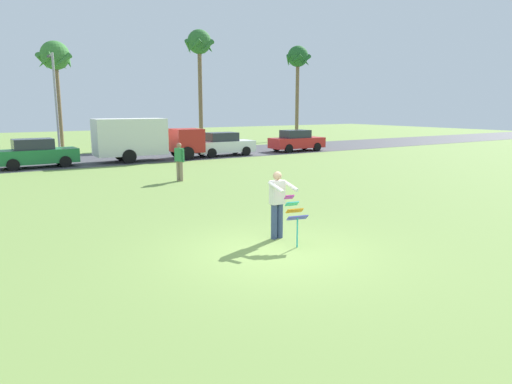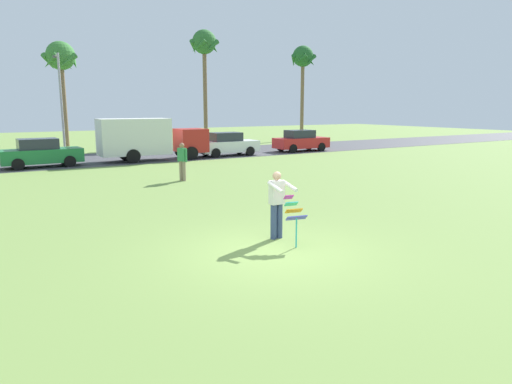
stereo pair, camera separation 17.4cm
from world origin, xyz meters
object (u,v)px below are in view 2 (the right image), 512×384
object	(u,v)px
parked_car_green	(41,153)
palm_tree_right_near	(61,60)
kite_held	(294,213)
palm_tree_centre_far	(204,48)
person_kite_flyer	(277,202)
streetlight_pole	(61,97)
parked_car_white	(227,144)
parked_truck_red_cab	(147,138)
parked_car_red	(301,141)
person_walker_near	(182,160)
palm_tree_far_left	(303,61)

from	to	relation	value
parked_car_green	palm_tree_right_near	xyz separation A→B (m)	(2.99, 9.76, 5.96)
kite_held	palm_tree_centre_far	world-z (taller)	palm_tree_centre_far
person_kite_flyer	streetlight_pole	xyz separation A→B (m)	(-0.86, 25.98, 3.05)
parked_car_white	palm_tree_centre_far	distance (m)	13.14
person_kite_flyer	parked_car_white	xyz separation A→B (m)	(8.48, 18.62, -0.18)
parked_truck_red_cab	parked_car_red	distance (m)	11.95
parked_car_red	person_walker_near	bearing A→B (deg)	-146.84
kite_held	palm_tree_right_near	world-z (taller)	palm_tree_right_near
palm_tree_centre_far	kite_held	bearing A→B (deg)	-111.63
palm_tree_right_near	palm_tree_centre_far	size ratio (longest dim) A/B	0.81
parked_car_green	palm_tree_right_near	size ratio (longest dim) A/B	0.52
palm_tree_right_near	streetlight_pole	xyz separation A→B (m)	(-0.59, -2.40, -2.73)
palm_tree_right_near	kite_held	bearing A→B (deg)	-89.47
palm_tree_right_near	person_walker_near	distance (m)	19.37
person_kite_flyer	streetlight_pole	bearing A→B (deg)	91.89
person_kite_flyer	streetlight_pole	world-z (taller)	streetlight_pole
parked_car_green	person_walker_near	bearing A→B (deg)	-60.67
parked_car_green	palm_tree_centre_far	size ratio (longest dim) A/B	0.43
kite_held	palm_tree_right_near	bearing A→B (deg)	90.53
person_kite_flyer	streetlight_pole	distance (m)	26.17
parked_truck_red_cab	palm_tree_right_near	size ratio (longest dim) A/B	0.83
parked_truck_red_cab	parked_car_white	bearing A→B (deg)	0.02
palm_tree_right_near	parked_car_green	bearing A→B (deg)	-107.04
parked_car_red	palm_tree_right_near	size ratio (longest dim) A/B	0.52
kite_held	parked_car_green	size ratio (longest dim) A/B	0.28
parked_car_green	parked_car_red	size ratio (longest dim) A/B	1.00
streetlight_pole	parked_car_green	bearing A→B (deg)	-108.09
parked_car_red	palm_tree_centre_far	bearing A→B (deg)	106.92
person_kite_flyer	kite_held	bearing A→B (deg)	-90.16
parked_car_white	person_walker_near	world-z (taller)	person_walker_near
person_kite_flyer	parked_car_red	xyz separation A→B (m)	(14.79, 18.62, -0.18)
kite_held	person_walker_near	distance (m)	10.83
palm_tree_centre_far	parked_car_green	bearing A→B (deg)	-145.79
parked_truck_red_cab	palm_tree_right_near	distance (m)	11.55
palm_tree_right_near	palm_tree_centre_far	xyz separation A→B (m)	(11.97, 0.41, 1.71)
palm_tree_right_near	palm_tree_centre_far	bearing A→B (deg)	1.97
parked_car_green	palm_tree_centre_far	bearing A→B (deg)	34.21
parked_car_white	streetlight_pole	distance (m)	12.32
parked_car_red	palm_tree_far_left	xyz separation A→B (m)	(8.13, 10.64, 7.16)
parked_car_red	parked_truck_red_cab	bearing A→B (deg)	-179.99
parked_car_red	palm_tree_centre_far	xyz separation A→B (m)	(-3.09, 10.17, 7.67)
parked_truck_red_cab	palm_tree_centre_far	xyz separation A→B (m)	(8.84, 10.17, 7.03)
palm_tree_centre_far	person_walker_near	xyz separation A→B (m)	(-10.12, -18.80, -7.51)
person_kite_flyer	parked_truck_red_cab	bearing A→B (deg)	81.26
streetlight_pole	person_kite_flyer	bearing A→B (deg)	-88.11
kite_held	parked_car_white	size ratio (longest dim) A/B	0.28
parked_truck_red_cab	parked_car_red	bearing A→B (deg)	0.01
palm_tree_right_near	parked_car_white	bearing A→B (deg)	-48.11
streetlight_pole	palm_tree_far_left	bearing A→B (deg)	7.87
person_walker_near	person_kite_flyer	bearing A→B (deg)	-99.02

